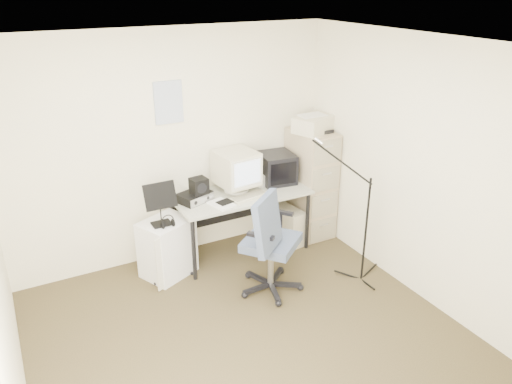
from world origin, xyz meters
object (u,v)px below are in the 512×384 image
filing_cabinet (310,183)px  side_cart (167,248)px  desk (241,222)px  office_chair (271,240)px

filing_cabinet → side_cart: 1.89m
desk → office_chair: size_ratio=1.33×
filing_cabinet → side_cart: size_ratio=2.08×
filing_cabinet → side_cart: bearing=-177.2°
filing_cabinet → desk: (-0.95, -0.03, -0.29)m
filing_cabinet → office_chair: size_ratio=1.15×
office_chair → side_cart: bearing=97.7°
office_chair → side_cart: 1.15m
office_chair → side_cart: size_ratio=1.81×
desk → office_chair: bearing=-96.3°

